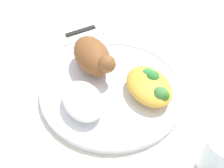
% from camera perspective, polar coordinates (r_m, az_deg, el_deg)
% --- Properties ---
extents(ground_plane, '(2.00, 2.00, 0.00)m').
position_cam_1_polar(ground_plane, '(0.66, 0.00, -1.63)').
color(ground_plane, silver).
extents(plate, '(0.30, 0.30, 0.02)m').
position_cam_1_polar(plate, '(0.66, 0.00, -1.09)').
color(plate, white).
rests_on(plate, ground_plane).
extents(roasted_chicken, '(0.13, 0.07, 0.06)m').
position_cam_1_polar(roasted_chicken, '(0.67, -3.45, 5.05)').
color(roasted_chicken, brown).
rests_on(roasted_chicken, plate).
extents(rice_pile, '(0.11, 0.08, 0.03)m').
position_cam_1_polar(rice_pile, '(0.61, -5.36, -3.08)').
color(rice_pile, white).
rests_on(rice_pile, plate).
extents(mac_cheese_with_broccoli, '(0.12, 0.08, 0.04)m').
position_cam_1_polar(mac_cheese_with_broccoli, '(0.63, 6.98, -0.27)').
color(mac_cheese_with_broccoli, gold).
rests_on(mac_cheese_with_broccoli, plate).
extents(fork, '(0.02, 0.14, 0.01)m').
position_cam_1_polar(fork, '(0.80, -3.42, 8.92)').
color(fork, silver).
rests_on(fork, ground_plane).
extents(knife, '(0.02, 0.19, 0.01)m').
position_cam_1_polar(knife, '(0.83, -3.29, 10.46)').
color(knife, black).
rests_on(knife, ground_plane).
extents(water_glass, '(0.06, 0.06, 0.09)m').
position_cam_1_polar(water_glass, '(0.55, 19.05, -12.46)').
color(water_glass, silver).
rests_on(water_glass, ground_plane).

